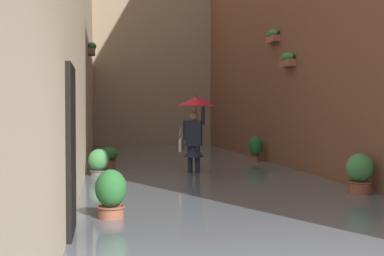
{
  "coord_description": "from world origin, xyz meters",
  "views": [
    {
      "loc": [
        2.23,
        3.96,
        1.63
      ],
      "look_at": [
        0.02,
        -9.04,
        1.25
      ],
      "focal_mm": 49.43,
      "sensor_mm": 36.0,
      "label": 1
    }
  ],
  "objects_px": {
    "potted_plant_near_left": "(360,177)",
    "potted_plant_near_right": "(108,158)",
    "potted_plant_far_left": "(256,149)",
    "potted_plant_far_right": "(99,165)",
    "potted_plant_mid_right": "(111,198)",
    "person_wading": "(195,122)"
  },
  "relations": [
    {
      "from": "person_wading",
      "to": "potted_plant_far_left",
      "type": "height_order",
      "value": "person_wading"
    },
    {
      "from": "person_wading",
      "to": "potted_plant_mid_right",
      "type": "bearing_deg",
      "value": 68.21
    },
    {
      "from": "person_wading",
      "to": "potted_plant_far_left",
      "type": "xyz_separation_m",
      "value": [
        -2.33,
        -2.71,
        -0.88
      ]
    },
    {
      "from": "potted_plant_far_left",
      "to": "potted_plant_near_right",
      "type": "height_order",
      "value": "potted_plant_far_left"
    },
    {
      "from": "potted_plant_mid_right",
      "to": "potted_plant_near_right",
      "type": "distance_m",
      "value": 6.79
    },
    {
      "from": "potted_plant_mid_right",
      "to": "potted_plant_near_right",
      "type": "relative_size",
      "value": 1.17
    },
    {
      "from": "potted_plant_near_left",
      "to": "potted_plant_near_right",
      "type": "xyz_separation_m",
      "value": [
        4.41,
        -5.32,
        -0.07
      ]
    },
    {
      "from": "potted_plant_far_left",
      "to": "potted_plant_near_right",
      "type": "bearing_deg",
      "value": 14.88
    },
    {
      "from": "potted_plant_far_right",
      "to": "potted_plant_mid_right",
      "type": "bearing_deg",
      "value": 92.21
    },
    {
      "from": "potted_plant_far_left",
      "to": "potted_plant_far_right",
      "type": "bearing_deg",
      "value": 32.08
    },
    {
      "from": "potted_plant_near_right",
      "to": "potted_plant_far_left",
      "type": "bearing_deg",
      "value": -165.12
    },
    {
      "from": "potted_plant_mid_right",
      "to": "potted_plant_far_right",
      "type": "xyz_separation_m",
      "value": [
        0.19,
        -5.06,
        -0.03
      ]
    },
    {
      "from": "potted_plant_near_right",
      "to": "potted_plant_far_right",
      "type": "height_order",
      "value": "potted_plant_far_right"
    },
    {
      "from": "potted_plant_near_left",
      "to": "potted_plant_far_right",
      "type": "bearing_deg",
      "value": -37.7
    },
    {
      "from": "person_wading",
      "to": "potted_plant_near_right",
      "type": "xyz_separation_m",
      "value": [
        2.06,
        -1.54,
        -1.0
      ]
    },
    {
      "from": "potted_plant_near_left",
      "to": "potted_plant_near_right",
      "type": "distance_m",
      "value": 6.91
    },
    {
      "from": "potted_plant_mid_right",
      "to": "potted_plant_far_left",
      "type": "relative_size",
      "value": 0.92
    },
    {
      "from": "potted_plant_near_left",
      "to": "potted_plant_mid_right",
      "type": "height_order",
      "value": "potted_plant_near_left"
    },
    {
      "from": "potted_plant_near_left",
      "to": "potted_plant_far_left",
      "type": "relative_size",
      "value": 0.97
    },
    {
      "from": "person_wading",
      "to": "potted_plant_near_right",
      "type": "height_order",
      "value": "person_wading"
    },
    {
      "from": "person_wading",
      "to": "potted_plant_near_left",
      "type": "height_order",
      "value": "person_wading"
    },
    {
      "from": "potted_plant_near_right",
      "to": "potted_plant_far_right",
      "type": "xyz_separation_m",
      "value": [
        0.23,
        1.73,
        0.01
      ]
    }
  ]
}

